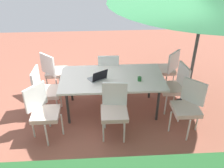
{
  "coord_description": "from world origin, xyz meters",
  "views": [
    {
      "loc": [
        0.25,
        4.17,
        3.12
      ],
      "look_at": [
        0.0,
        0.0,
        0.61
      ],
      "focal_mm": 39.72,
      "sensor_mm": 36.0,
      "label": 1
    }
  ],
  "objects_px": {
    "chair_southeast": "(54,71)",
    "laptop": "(98,77)",
    "chair_southwest": "(167,68)",
    "chair_north": "(114,108)",
    "chair_east": "(45,89)",
    "dining_table": "(112,79)",
    "chair_south": "(108,71)",
    "cup": "(139,79)",
    "chair_northwest": "(188,105)",
    "chair_northeast": "(43,110)",
    "chair_west": "(175,85)"
  },
  "relations": [
    {
      "from": "chair_south",
      "to": "laptop",
      "type": "xyz_separation_m",
      "value": [
        0.23,
        0.74,
        0.26
      ]
    },
    {
      "from": "chair_southeast",
      "to": "chair_northeast",
      "type": "bearing_deg",
      "value": 133.19
    },
    {
      "from": "chair_southeast",
      "to": "laptop",
      "type": "xyz_separation_m",
      "value": [
        -0.97,
        0.83,
        0.26
      ]
    },
    {
      "from": "chair_east",
      "to": "chair_southeast",
      "type": "height_order",
      "value": "same"
    },
    {
      "from": "chair_east",
      "to": "chair_south",
      "type": "distance_m",
      "value": 1.44
    },
    {
      "from": "dining_table",
      "to": "chair_north",
      "type": "height_order",
      "value": "chair_north"
    },
    {
      "from": "chair_north",
      "to": "chair_east",
      "type": "height_order",
      "value": "same"
    },
    {
      "from": "dining_table",
      "to": "chair_northwest",
      "type": "relative_size",
      "value": 2.04
    },
    {
      "from": "chair_north",
      "to": "chair_south",
      "type": "relative_size",
      "value": 1.0
    },
    {
      "from": "dining_table",
      "to": "chair_west",
      "type": "bearing_deg",
      "value": 179.24
    },
    {
      "from": "dining_table",
      "to": "chair_southeast",
      "type": "height_order",
      "value": "chair_southeast"
    },
    {
      "from": "chair_southwest",
      "to": "dining_table",
      "type": "bearing_deg",
      "value": -16.22
    },
    {
      "from": "chair_southeast",
      "to": "laptop",
      "type": "distance_m",
      "value": 1.31
    },
    {
      "from": "chair_northeast",
      "to": "cup",
      "type": "xyz_separation_m",
      "value": [
        -1.74,
        -0.52,
        0.26
      ]
    },
    {
      "from": "chair_east",
      "to": "laptop",
      "type": "distance_m",
      "value": 1.08
    },
    {
      "from": "dining_table",
      "to": "laptop",
      "type": "relative_size",
      "value": 4.99
    },
    {
      "from": "chair_east",
      "to": "chair_southeast",
      "type": "distance_m",
      "value": 0.78
    },
    {
      "from": "dining_table",
      "to": "laptop",
      "type": "height_order",
      "value": "laptop"
    },
    {
      "from": "dining_table",
      "to": "chair_southwest",
      "type": "xyz_separation_m",
      "value": [
        -1.28,
        -0.73,
        -0.17
      ]
    },
    {
      "from": "chair_northeast",
      "to": "chair_southeast",
      "type": "relative_size",
      "value": 1.0
    },
    {
      "from": "chair_east",
      "to": "chair_northwest",
      "type": "relative_size",
      "value": 1.0
    },
    {
      "from": "chair_north",
      "to": "chair_east",
      "type": "bearing_deg",
      "value": 157.72
    },
    {
      "from": "dining_table",
      "to": "chair_north",
      "type": "xyz_separation_m",
      "value": [
        0.0,
        0.72,
        -0.17
      ]
    },
    {
      "from": "chair_east",
      "to": "chair_southeast",
      "type": "relative_size",
      "value": 1.0
    },
    {
      "from": "chair_northeast",
      "to": "chair_west",
      "type": "xyz_separation_m",
      "value": [
        -2.5,
        -0.67,
        0.0
      ]
    },
    {
      "from": "cup",
      "to": "chair_northwest",
      "type": "bearing_deg",
      "value": 146.59
    },
    {
      "from": "chair_northeast",
      "to": "chair_north",
      "type": "height_order",
      "value": "same"
    },
    {
      "from": "chair_south",
      "to": "chair_west",
      "type": "bearing_deg",
      "value": 153.64
    },
    {
      "from": "dining_table",
      "to": "chair_west",
      "type": "xyz_separation_m",
      "value": [
        -1.27,
        0.02,
        -0.17
      ]
    },
    {
      "from": "chair_north",
      "to": "chair_south",
      "type": "height_order",
      "value": "same"
    },
    {
      "from": "laptop",
      "to": "chair_southeast",
      "type": "bearing_deg",
      "value": -72.46
    },
    {
      "from": "chair_southeast",
      "to": "cup",
      "type": "xyz_separation_m",
      "value": [
        -1.75,
        0.93,
        0.26
      ]
    },
    {
      "from": "chair_west",
      "to": "chair_northeast",
      "type": "bearing_deg",
      "value": -83.61
    },
    {
      "from": "chair_east",
      "to": "chair_west",
      "type": "xyz_separation_m",
      "value": [
        -2.58,
        0.0,
        0.0
      ]
    },
    {
      "from": "chair_south",
      "to": "cup",
      "type": "relative_size",
      "value": 12.07
    },
    {
      "from": "chair_northwest",
      "to": "cup",
      "type": "bearing_deg",
      "value": -169.0
    },
    {
      "from": "chair_southwest",
      "to": "chair_southeast",
      "type": "xyz_separation_m",
      "value": [
        2.52,
        -0.03,
        0.0
      ]
    },
    {
      "from": "chair_southwest",
      "to": "laptop",
      "type": "distance_m",
      "value": 1.77
    },
    {
      "from": "dining_table",
      "to": "cup",
      "type": "xyz_separation_m",
      "value": [
        -0.51,
        0.17,
        0.09
      ]
    },
    {
      "from": "chair_east",
      "to": "chair_north",
      "type": "bearing_deg",
      "value": -115.0
    },
    {
      "from": "chair_northeast",
      "to": "chair_northwest",
      "type": "relative_size",
      "value": 1.0
    },
    {
      "from": "chair_southwest",
      "to": "chair_south",
      "type": "bearing_deg",
      "value": -43.2
    },
    {
      "from": "chair_west",
      "to": "cup",
      "type": "relative_size",
      "value": 12.07
    },
    {
      "from": "chair_southwest",
      "to": "laptop",
      "type": "bearing_deg",
      "value": -18.48
    },
    {
      "from": "chair_northeast",
      "to": "chair_northwest",
      "type": "bearing_deg",
      "value": -49.94
    },
    {
      "from": "dining_table",
      "to": "chair_northeast",
      "type": "relative_size",
      "value": 2.04
    },
    {
      "from": "chair_southwest",
      "to": "chair_northwest",
      "type": "relative_size",
      "value": 1.0
    },
    {
      "from": "chair_south",
      "to": "chair_west",
      "type": "xyz_separation_m",
      "value": [
        -1.31,
        0.69,
        0.0
      ]
    },
    {
      "from": "chair_south",
      "to": "dining_table",
      "type": "bearing_deg",
      "value": 94.73
    },
    {
      "from": "chair_southwest",
      "to": "chair_northwest",
      "type": "height_order",
      "value": "same"
    }
  ]
}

